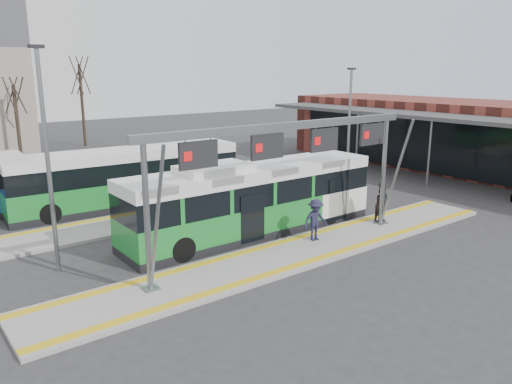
% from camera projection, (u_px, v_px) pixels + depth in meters
% --- Properties ---
extents(ground, '(120.00, 120.00, 0.00)m').
position_uv_depth(ground, '(300.00, 253.00, 20.38)').
color(ground, '#2D2D30').
rests_on(ground, ground).
extents(platform_main, '(22.00, 3.00, 0.15)m').
position_uv_depth(platform_main, '(300.00, 252.00, 20.36)').
color(platform_main, gray).
rests_on(platform_main, ground).
extents(platform_second, '(20.00, 3.00, 0.15)m').
position_uv_depth(platform_second, '(127.00, 223.00, 24.13)').
color(platform_second, gray).
rests_on(platform_second, ground).
extents(tactile_main, '(22.00, 2.65, 0.02)m').
position_uv_depth(tactile_main, '(300.00, 250.00, 20.34)').
color(tactile_main, gold).
rests_on(tactile_main, platform_main).
extents(tactile_second, '(20.00, 0.35, 0.02)m').
position_uv_depth(tactile_second, '(117.00, 216.00, 24.99)').
color(tactile_second, gold).
rests_on(tactile_second, platform_second).
extents(gantry, '(13.00, 1.68, 5.20)m').
position_uv_depth(gantry, '(291.00, 149.00, 19.34)').
color(gantry, slate).
rests_on(gantry, platform_main).
extents(station_building, '(11.50, 32.00, 5.00)m').
position_uv_depth(station_building, '(487.00, 138.00, 35.81)').
color(station_building, brown).
rests_on(station_building, ground).
extents(hero_bus, '(12.45, 2.70, 3.42)m').
position_uv_depth(hero_bus, '(253.00, 200.00, 22.56)').
color(hero_bus, black).
rests_on(hero_bus, ground).
extents(bg_bus_green, '(12.58, 3.35, 3.11)m').
position_uv_depth(bg_bus_green, '(127.00, 178.00, 27.24)').
color(bg_bus_green, black).
rests_on(bg_bus_green, ground).
extents(passenger_a, '(0.79, 0.61, 1.94)m').
position_uv_depth(passenger_a, '(383.00, 202.00, 23.84)').
color(passenger_a, black).
rests_on(passenger_a, platform_main).
extents(passenger_b, '(0.87, 0.70, 1.68)m').
position_uv_depth(passenger_b, '(382.00, 204.00, 23.98)').
color(passenger_b, black).
rests_on(passenger_b, platform_main).
extents(passenger_c, '(1.26, 0.84, 1.82)m').
position_uv_depth(passenger_c, '(315.00, 220.00, 21.29)').
color(passenger_c, '#1F1F38').
rests_on(passenger_c, platform_main).
extents(tree_left, '(1.40, 1.40, 6.97)m').
position_uv_depth(tree_left, '(14.00, 96.00, 38.45)').
color(tree_left, '#382B21').
rests_on(tree_left, ground).
extents(tree_mid, '(1.40, 1.40, 8.81)m').
position_uv_depth(tree_mid, '(80.00, 76.00, 47.32)').
color(tree_mid, '#382B21').
rests_on(tree_mid, ground).
extents(lamp_west, '(0.50, 0.25, 8.12)m').
position_uv_depth(lamp_west, '(47.00, 157.00, 17.56)').
color(lamp_west, slate).
rests_on(lamp_west, ground).
extents(lamp_east, '(0.50, 0.25, 7.40)m').
position_uv_depth(lamp_east, '(349.00, 127.00, 30.07)').
color(lamp_east, slate).
rests_on(lamp_east, ground).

